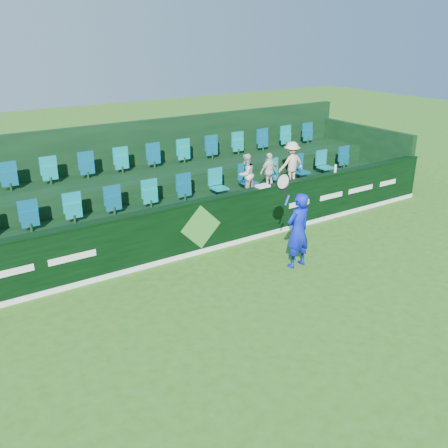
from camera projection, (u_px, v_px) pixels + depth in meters
ground at (310, 328)px, 9.14m from camera, size 60.00×60.00×0.00m
sponsor_hoarding at (199, 227)px, 12.01m from camera, size 16.00×0.25×1.35m
stand_tier_front at (177, 223)px, 12.96m from camera, size 16.00×2.00×0.80m
stand_tier_back at (146, 195)px, 14.35m from camera, size 16.00×1.80×1.30m
stand_rear at (138, 173)px, 14.49m from camera, size 16.00×4.10×2.60m
seat_row_front at (169, 194)px, 13.02m from camera, size 13.50×0.50×0.60m
seat_row_back at (139, 161)px, 14.24m from camera, size 13.50×0.50×0.60m
tennis_player at (298, 230)px, 11.23m from camera, size 1.17×0.47×2.40m
spectator_left at (246, 174)px, 13.75m from camera, size 0.65×0.57×1.15m
spectator_middle at (269, 171)px, 14.18m from camera, size 0.63×0.27×1.07m
spectator_right at (291, 164)px, 14.55m from camera, size 0.86×0.53×1.29m
towel at (263, 186)px, 12.73m from camera, size 0.35×0.23×0.05m
drinks_bottle at (335, 168)px, 14.01m from camera, size 0.07×0.07×0.22m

